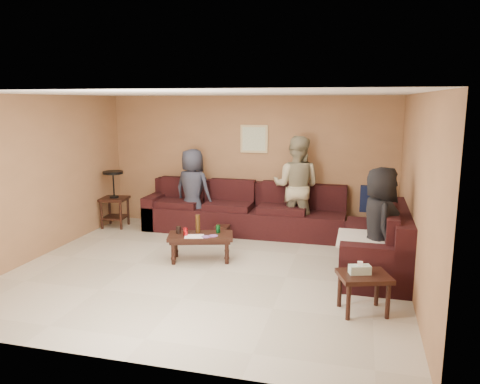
{
  "coord_description": "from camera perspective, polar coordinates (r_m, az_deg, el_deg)",
  "views": [
    {
      "loc": [
        2.05,
        -6.1,
        2.4
      ],
      "look_at": [
        0.25,
        0.85,
        1.0
      ],
      "focal_mm": 35.0,
      "sensor_mm": 36.0,
      "label": 1
    }
  ],
  "objects": [
    {
      "name": "room",
      "position": [
        6.48,
        -4.05,
        4.47
      ],
      "size": [
        5.6,
        5.5,
        2.5
      ],
      "color": "beige",
      "rests_on": "ground"
    },
    {
      "name": "sectional_sofa",
      "position": [
        7.99,
        5.14,
        -4.06
      ],
      "size": [
        4.65,
        2.9,
        0.97
      ],
      "color": "black",
      "rests_on": "ground"
    },
    {
      "name": "coffee_table",
      "position": [
        7.17,
        -4.87,
        -5.62
      ],
      "size": [
        1.07,
        0.74,
        0.69
      ],
      "rotation": [
        0.0,
        0.0,
        0.28
      ],
      "color": "black",
      "rests_on": "ground"
    },
    {
      "name": "end_table_left",
      "position": [
        9.3,
        -15.08,
        -0.7
      ],
      "size": [
        0.53,
        0.53,
        1.09
      ],
      "rotation": [
        0.0,
        0.0,
        0.12
      ],
      "color": "black",
      "rests_on": "ground"
    },
    {
      "name": "side_table_right",
      "position": [
        5.6,
        14.79,
        -10.25
      ],
      "size": [
        0.68,
        0.61,
        0.61
      ],
      "rotation": [
        0.0,
        0.0,
        0.32
      ],
      "color": "black",
      "rests_on": "ground"
    },
    {
      "name": "waste_bin",
      "position": [
        8.13,
        -2.18,
        -5.1
      ],
      "size": [
        0.25,
        0.25,
        0.28
      ],
      "primitive_type": "cube",
      "rotation": [
        0.0,
        0.0,
        0.04
      ],
      "color": "black",
      "rests_on": "ground"
    },
    {
      "name": "wall_art",
      "position": [
        8.82,
        1.72,
        6.49
      ],
      "size": [
        0.52,
        0.04,
        0.52
      ],
      "color": "#CCB97F",
      "rests_on": "ground"
    },
    {
      "name": "person_left",
      "position": [
        8.74,
        -5.77,
        0.24
      ],
      "size": [
        0.85,
        0.65,
        1.54
      ],
      "primitive_type": "imported",
      "rotation": [
        0.0,
        0.0,
        2.91
      ],
      "color": "#2E3241",
      "rests_on": "ground"
    },
    {
      "name": "person_middle",
      "position": [
        8.39,
        6.88,
        0.68
      ],
      "size": [
        0.95,
        0.77,
        1.8
      ],
      "primitive_type": "imported",
      "rotation": [
        0.0,
        0.0,
        3.03
      ],
      "color": "tan",
      "rests_on": "ground"
    },
    {
      "name": "person_right",
      "position": [
        6.5,
        16.67,
        -3.88
      ],
      "size": [
        0.61,
        0.83,
        1.56
      ],
      "primitive_type": "imported",
      "rotation": [
        0.0,
        0.0,
        1.72
      ],
      "color": "black",
      "rests_on": "ground"
    }
  ]
}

